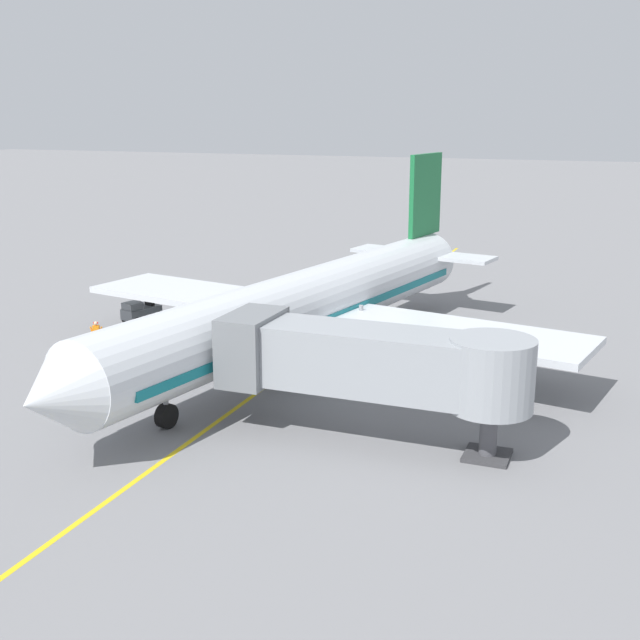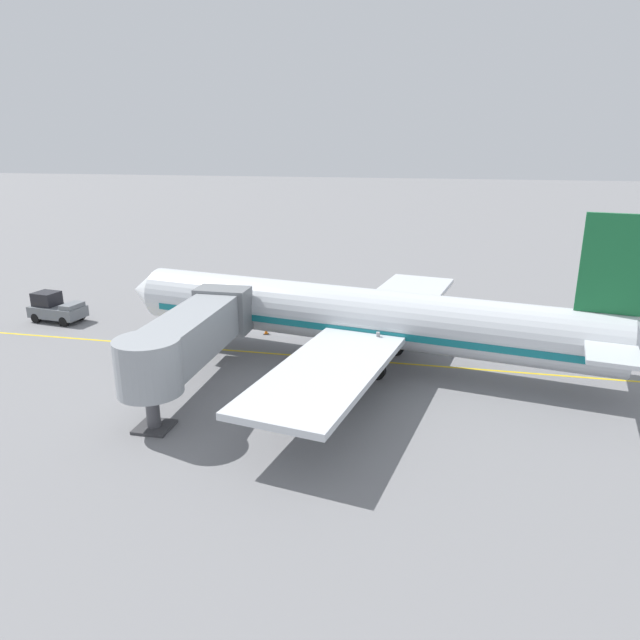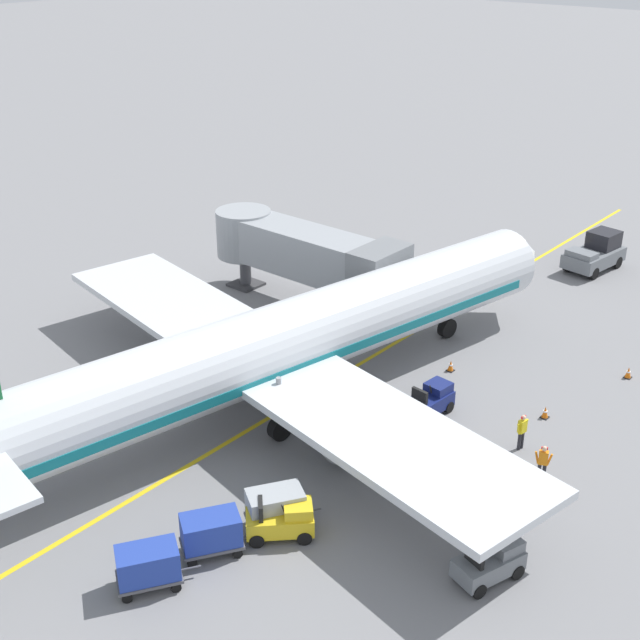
% 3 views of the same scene
% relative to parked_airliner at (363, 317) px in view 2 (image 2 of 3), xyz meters
% --- Properties ---
extents(ground_plane, '(400.00, 400.00, 0.00)m').
position_rel_parked_airliner_xyz_m(ground_plane, '(0.38, -0.62, -3.19)').
color(ground_plane, slate).
extents(gate_lead_in_line, '(0.24, 80.00, 0.01)m').
position_rel_parked_airliner_xyz_m(gate_lead_in_line, '(0.38, -0.62, -3.18)').
color(gate_lead_in_line, gold).
rests_on(gate_lead_in_line, ground).
extents(parked_airliner, '(30.45, 37.20, 10.63)m').
position_rel_parked_airliner_xyz_m(parked_airliner, '(0.00, 0.00, 0.00)').
color(parked_airliner, silver).
rests_on(parked_airliner, ground).
extents(jet_bridge, '(12.98, 3.50, 4.98)m').
position_rel_parked_airliner_xyz_m(jet_bridge, '(-6.57, 9.29, 0.27)').
color(jet_bridge, '#93999E').
rests_on(jet_bridge, ground).
extents(pushback_tractor, '(2.75, 4.65, 2.40)m').
position_rel_parked_airliner_xyz_m(pushback_tractor, '(4.03, 26.06, -2.09)').
color(pushback_tractor, slate).
rests_on(pushback_tractor, ground).
extents(baggage_tug_lead, '(1.93, 2.75, 1.62)m').
position_rel_parked_airliner_xyz_m(baggage_tug_lead, '(13.46, -3.82, -2.47)').
color(baggage_tug_lead, slate).
rests_on(baggage_tug_lead, ground).
extents(baggage_tug_trailing, '(2.61, 2.62, 1.62)m').
position_rel_parked_airliner_xyz_m(baggage_tug_trailing, '(6.44, -6.86, -2.47)').
color(baggage_tug_trailing, gold).
rests_on(baggage_tug_trailing, ground).
extents(baggage_tug_spare, '(1.48, 2.60, 1.62)m').
position_rel_parked_airliner_xyz_m(baggage_tug_spare, '(5.84, 3.89, -2.47)').
color(baggage_tug_spare, navy).
rests_on(baggage_tug_spare, ground).
extents(baggage_cart_front, '(2.27, 2.82, 1.58)m').
position_rel_parked_airliner_xyz_m(baggage_cart_front, '(5.90, -6.62, -2.24)').
color(baggage_cart_front, '#4C4C51').
rests_on(baggage_cart_front, ground).
extents(baggage_cart_second_in_train, '(2.27, 2.82, 1.58)m').
position_rel_parked_airliner_xyz_m(baggage_cart_second_in_train, '(5.12, -9.19, -2.24)').
color(baggage_cart_second_in_train, '#4C4C51').
rests_on(baggage_cart_second_in_train, ground).
extents(baggage_cart_third_in_train, '(2.27, 2.82, 1.58)m').
position_rel_parked_airliner_xyz_m(baggage_cart_third_in_train, '(4.73, -11.76, -2.24)').
color(baggage_cart_third_in_train, '#4C4C51').
rests_on(baggage_cart_third_in_train, ground).
extents(ground_crew_wing_walker, '(0.70, 0.37, 1.69)m').
position_rel_parked_airliner_xyz_m(ground_crew_wing_walker, '(12.22, 2.49, -2.23)').
color(ground_crew_wing_walker, '#232328').
rests_on(ground_crew_wing_walker, ground).
extents(ground_crew_loader, '(0.30, 0.73, 1.69)m').
position_rel_parked_airliner_xyz_m(ground_crew_loader, '(10.44, 4.07, -2.23)').
color(ground_crew_loader, '#232328').
rests_on(ground_crew_loader, ground).
extents(safety_cone_nose_left, '(0.36, 0.36, 0.59)m').
position_rel_parked_airliner_xyz_m(safety_cone_nose_left, '(4.35, 8.10, -2.90)').
color(safety_cone_nose_left, black).
rests_on(safety_cone_nose_left, ground).
extents(safety_cone_nose_right, '(0.36, 0.36, 0.59)m').
position_rel_parked_airliner_xyz_m(safety_cone_nose_right, '(11.55, 13.23, -2.90)').
color(safety_cone_nose_right, black).
rests_on(safety_cone_nose_right, ground).
extents(safety_cone_wing_tip, '(0.36, 0.36, 0.59)m').
position_rel_parked_airliner_xyz_m(safety_cone_wing_tip, '(10.10, 7.08, -2.90)').
color(safety_cone_wing_tip, black).
rests_on(safety_cone_wing_tip, ground).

